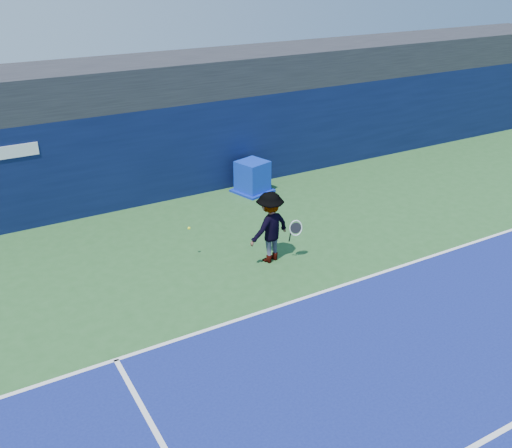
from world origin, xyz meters
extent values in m
plane|color=#295A28|center=(0.00, 0.00, 0.00)|extent=(80.00, 80.00, 0.00)
cube|color=white|center=(0.00, 3.00, 0.01)|extent=(24.00, 0.10, 0.01)
cube|color=white|center=(0.00, -2.00, 0.01)|extent=(24.00, 0.10, 0.01)
cube|color=black|center=(0.00, 11.50, 3.60)|extent=(36.00, 3.00, 1.20)
cube|color=#0A1237|center=(0.00, 10.50, 1.50)|extent=(36.00, 1.00, 3.00)
cube|color=#0C2BB4|center=(1.65, 9.30, 0.53)|extent=(1.09, 1.09, 1.06)
cube|color=#0B21A0|center=(1.65, 9.30, 0.04)|extent=(1.37, 1.37, 0.07)
imported|color=silver|center=(-0.30, 4.97, 0.94)|extent=(1.35, 0.96, 1.88)
cylinder|color=black|center=(0.15, 4.72, 0.65)|extent=(0.09, 0.17, 0.30)
torus|color=white|center=(0.29, 4.67, 0.90)|extent=(0.35, 0.20, 0.34)
cylinder|color=black|center=(0.29, 4.67, 0.90)|extent=(0.29, 0.15, 0.29)
sphere|color=#F1F41B|center=(-2.03, 6.10, 0.86)|extent=(0.07, 0.07, 0.07)
camera|label=1|loc=(-7.08, -6.10, 7.15)|focal=40.00mm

